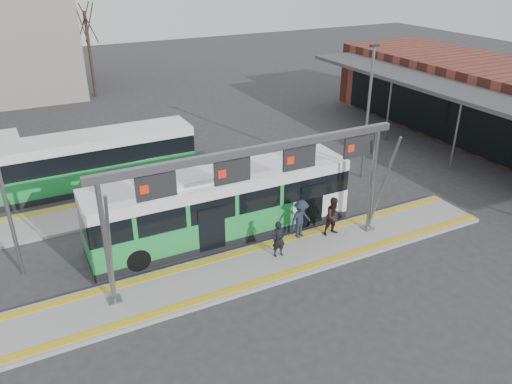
# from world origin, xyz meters

# --- Properties ---
(ground) EXTENTS (120.00, 120.00, 0.00)m
(ground) POSITION_xyz_m (0.00, 0.00, 0.00)
(ground) COLOR #2D2D30
(ground) RESTS_ON ground
(platform_main) EXTENTS (22.00, 3.00, 0.15)m
(platform_main) POSITION_xyz_m (0.00, 0.00, 0.07)
(platform_main) COLOR gray
(platform_main) RESTS_ON ground
(platform_second) EXTENTS (20.00, 3.00, 0.15)m
(platform_second) POSITION_xyz_m (-4.00, 8.00, 0.07)
(platform_second) COLOR gray
(platform_second) RESTS_ON ground
(tactile_main) EXTENTS (22.00, 2.65, 0.02)m
(tactile_main) POSITION_xyz_m (0.00, 0.00, 0.16)
(tactile_main) COLOR gold
(tactile_main) RESTS_ON platform_main
(tactile_second) EXTENTS (20.00, 0.35, 0.02)m
(tactile_second) POSITION_xyz_m (-4.00, 9.15, 0.16)
(tactile_second) COLOR gold
(tactile_second) RESTS_ON platform_second
(gantry) EXTENTS (13.00, 1.68, 5.20)m
(gantry) POSITION_xyz_m (-0.35, 0.25, 4.30)
(gantry) COLOR slate
(gantry) RESTS_ON platform_main
(hero_bus) EXTENTS (12.35, 2.69, 3.39)m
(hero_bus) POSITION_xyz_m (-0.80, 3.25, 1.55)
(hero_bus) COLOR black
(hero_bus) RESTS_ON ground
(bg_bus_green) EXTENTS (11.99, 2.58, 3.00)m
(bg_bus_green) POSITION_xyz_m (-5.38, 11.60, 1.48)
(bg_bus_green) COLOR black
(bg_bus_green) RESTS_ON ground
(passenger_a) EXTENTS (0.63, 0.44, 1.62)m
(passenger_a) POSITION_xyz_m (0.58, 0.20, 0.96)
(passenger_a) COLOR black
(passenger_a) RESTS_ON platform_main
(passenger_b) EXTENTS (0.94, 0.75, 1.87)m
(passenger_b) POSITION_xyz_m (3.73, 0.64, 1.08)
(passenger_b) COLOR black
(passenger_b) RESTS_ON platform_main
(passenger_c) EXTENTS (1.36, 1.02, 1.88)m
(passenger_c) POSITION_xyz_m (2.22, 1.10, 1.09)
(passenger_c) COLOR #1C2533
(passenger_c) RESTS_ON platform_main
(tree_left) EXTENTS (1.40, 1.40, 7.32)m
(tree_left) POSITION_xyz_m (-6.49, 31.51, 5.55)
(tree_left) COLOR #382B21
(tree_left) RESTS_ON ground
(tree_mid) EXTENTS (1.40, 1.40, 8.47)m
(tree_mid) POSITION_xyz_m (-1.20, 31.44, 6.42)
(tree_mid) COLOR #382B21
(tree_mid) RESTS_ON ground
(lamp_west) EXTENTS (0.50, 0.25, 8.37)m
(lamp_west) POSITION_xyz_m (-9.46, 4.04, 4.43)
(lamp_west) COLOR slate
(lamp_west) RESTS_ON ground
(lamp_east) EXTENTS (0.50, 0.25, 7.66)m
(lamp_east) POSITION_xyz_m (9.23, 5.53, 4.07)
(lamp_east) COLOR slate
(lamp_east) RESTS_ON ground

